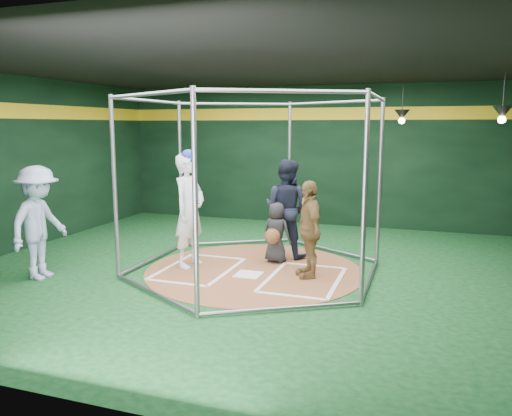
% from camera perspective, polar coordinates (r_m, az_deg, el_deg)
% --- Properties ---
extents(room_shell, '(10.10, 9.10, 3.53)m').
position_cam_1_polar(room_shell, '(8.49, -0.20, 4.26)').
color(room_shell, '#0C3715').
rests_on(room_shell, ground).
extents(clay_disc, '(3.80, 3.80, 0.01)m').
position_cam_1_polar(clay_disc, '(8.82, -0.21, -7.13)').
color(clay_disc, brown).
rests_on(clay_disc, ground).
extents(home_plate, '(0.43, 0.43, 0.01)m').
position_cam_1_polar(home_plate, '(8.54, -0.87, -7.60)').
color(home_plate, white).
rests_on(home_plate, clay_disc).
extents(batter_box_left, '(1.17, 1.77, 0.01)m').
position_cam_1_polar(batter_box_left, '(8.94, -6.55, -6.89)').
color(batter_box_left, white).
rests_on(batter_box_left, clay_disc).
extents(batter_box_right, '(1.17, 1.77, 0.01)m').
position_cam_1_polar(batter_box_right, '(8.33, 5.47, -8.10)').
color(batter_box_right, white).
rests_on(batter_box_right, clay_disc).
extents(batting_cage, '(4.05, 4.67, 3.00)m').
position_cam_1_polar(batting_cage, '(8.51, -0.22, 2.55)').
color(batting_cage, gray).
rests_on(batting_cage, ground).
extents(pendant_lamp_near, '(0.34, 0.34, 0.90)m').
position_cam_1_polar(pendant_lamp_near, '(11.60, 16.34, 10.16)').
color(pendant_lamp_near, black).
rests_on(pendant_lamp_near, room_shell).
extents(pendant_lamp_far, '(0.34, 0.34, 0.90)m').
position_cam_1_polar(pendant_lamp_far, '(10.06, 26.33, 9.73)').
color(pendant_lamp_far, black).
rests_on(pendant_lamp_far, room_shell).
extents(batter_figure, '(0.58, 0.80, 2.09)m').
position_cam_1_polar(batter_figure, '(8.94, -7.63, -0.14)').
color(batter_figure, silver).
rests_on(batter_figure, clay_disc).
extents(visitor_leopard, '(0.81, 1.02, 1.62)m').
position_cam_1_polar(visitor_leopard, '(8.31, 6.06, -2.41)').
color(visitor_leopard, '#A37E46').
rests_on(visitor_leopard, clay_disc).
extents(catcher_figure, '(0.60, 0.62, 1.12)m').
position_cam_1_polar(catcher_figure, '(9.18, 2.31, -2.84)').
color(catcher_figure, black).
rests_on(catcher_figure, clay_disc).
extents(umpire, '(1.04, 0.88, 1.88)m').
position_cam_1_polar(umpire, '(9.56, 3.48, -0.03)').
color(umpire, black).
rests_on(umpire, clay_disc).
extents(bystander_blue, '(0.76, 1.25, 1.88)m').
position_cam_1_polar(bystander_blue, '(8.94, -23.57, -1.56)').
color(bystander_blue, '#9FAFD2').
rests_on(bystander_blue, ground).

